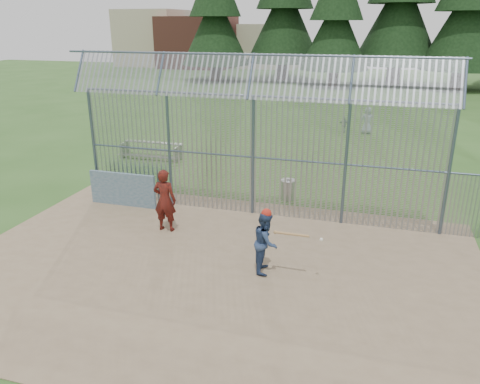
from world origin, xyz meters
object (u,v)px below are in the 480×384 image
(onlooker, at_px, (165,200))
(bleacher, at_px, (151,150))
(dugout_wall, at_px, (123,189))
(trash_can, at_px, (288,189))
(batter, at_px, (266,242))

(onlooker, distance_m, bleacher, 8.55)
(dugout_wall, xyz_separation_m, trash_can, (5.51, 2.29, -0.24))
(onlooker, xyz_separation_m, trash_can, (3.15, 3.81, -0.63))
(dugout_wall, distance_m, bleacher, 6.18)
(batter, height_order, onlooker, onlooker)
(batter, height_order, bleacher, batter)
(dugout_wall, height_order, batter, batter)
(onlooker, height_order, bleacher, onlooker)
(dugout_wall, height_order, onlooker, onlooker)
(batter, xyz_separation_m, bleacher, (-7.83, 9.02, -0.43))
(onlooker, bearing_deg, dugout_wall, -34.15)
(onlooker, bearing_deg, trash_can, -130.87)
(dugout_wall, relative_size, trash_can, 3.05)
(dugout_wall, bearing_deg, batter, -27.75)
(dugout_wall, xyz_separation_m, batter, (5.96, -3.13, 0.22))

